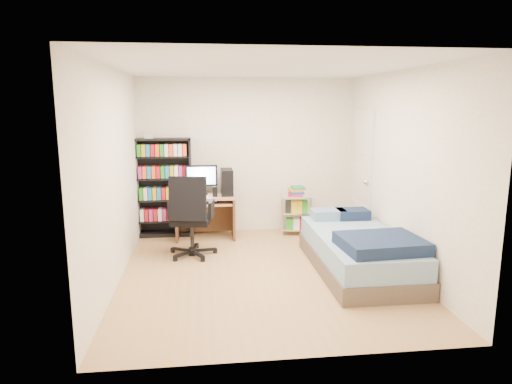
{
  "coord_description": "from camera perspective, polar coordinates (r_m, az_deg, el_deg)",
  "views": [
    {
      "loc": [
        -0.73,
        -5.39,
        2.08
      ],
      "look_at": [
        -0.05,
        0.4,
        0.96
      ],
      "focal_mm": 32.0,
      "sensor_mm": 36.0,
      "label": 1
    }
  ],
  "objects": [
    {
      "name": "media_shelf",
      "position": [
        7.37,
        -11.46,
        0.7
      ],
      "size": [
        0.88,
        0.29,
        1.63
      ],
      "color": "black",
      "rests_on": "room"
    },
    {
      "name": "wire_cart",
      "position": [
        7.39,
        5.08,
        -1.39
      ],
      "size": [
        0.54,
        0.42,
        0.78
      ],
      "rotation": [
        0.0,
        0.0,
        -0.17
      ],
      "color": "white",
      "rests_on": "room"
    },
    {
      "name": "door",
      "position": [
        7.26,
        13.13,
        2.05
      ],
      "size": [
        0.12,
        0.8,
        2.0
      ],
      "color": "silver",
      "rests_on": "room"
    },
    {
      "name": "computer_desk",
      "position": [
        7.19,
        -5.68,
        -0.86
      ],
      "size": [
        0.91,
        0.53,
        1.15
      ],
      "color": "tan",
      "rests_on": "room"
    },
    {
      "name": "office_chair",
      "position": [
        6.37,
        -8.1,
        -4.81
      ],
      "size": [
        0.79,
        0.79,
        1.15
      ],
      "rotation": [
        0.0,
        0.0,
        -0.17
      ],
      "color": "black",
      "rests_on": "room"
    },
    {
      "name": "bed",
      "position": [
        5.94,
        12.76,
        -7.16
      ],
      "size": [
        1.06,
        2.11,
        0.6
      ],
      "color": "brown",
      "rests_on": "room"
    },
    {
      "name": "room",
      "position": [
        5.51,
        0.97,
        2.24
      ],
      "size": [
        3.58,
        4.08,
        2.58
      ],
      "color": "#AC8056",
      "rests_on": "ground"
    }
  ]
}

